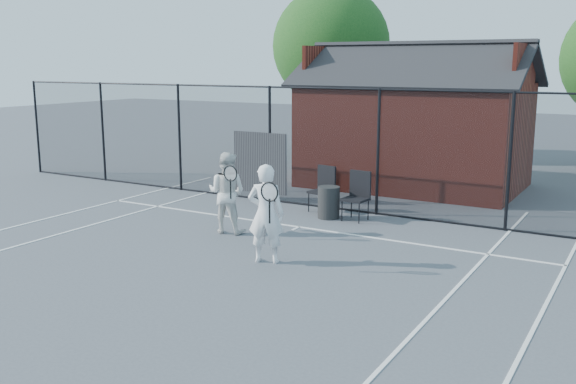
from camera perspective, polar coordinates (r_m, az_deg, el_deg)
The scene contains 10 objects.
ground at distance 11.79m, azimuth -6.18°, elevation -6.30°, with size 80.00×80.00×0.00m, color #4D5158.
court_lines at distance 10.82m, azimuth -10.37°, elevation -8.05°, with size 11.02×18.00×0.01m.
fence at distance 15.81m, azimuth 3.61°, elevation 3.66°, with size 22.04×3.00×3.00m.
clubhouse at distance 19.16m, azimuth 11.20°, elevation 5.31°, with size 6.50×4.36×4.19m.
tree_left at distance 25.16m, azimuth 3.86°, elevation 12.80°, with size 4.48×4.48×6.44m.
player_front at distance 11.55m, azimuth -1.97°, elevation -1.93°, with size 0.86×0.69×1.81m.
player_back at distance 13.68m, azimuth -5.46°, elevation -0.05°, with size 0.99×0.80×1.73m.
chair_left at distance 14.77m, azimuth 6.01°, elevation -0.44°, with size 0.53×0.55×1.11m, color black.
chair_right at distance 15.60m, azimuth 2.97°, elevation 0.20°, with size 0.52×0.54×1.08m, color black.
waste_bin at distance 15.00m, azimuth 3.64°, elevation -0.93°, with size 0.51×0.51×0.75m, color #242424.
Camera 1 is at (6.72, -9.01, 3.58)m, focal length 40.00 mm.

